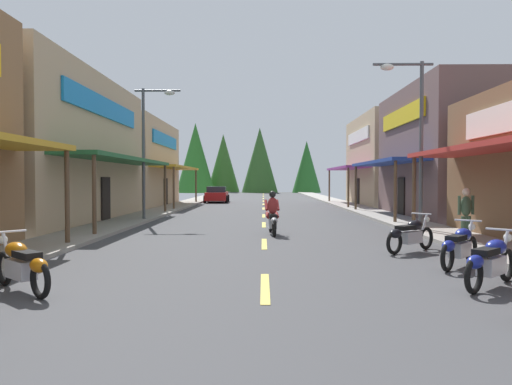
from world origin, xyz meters
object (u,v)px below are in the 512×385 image
at_px(streetlamp_right, 412,122).
at_px(motorcycle_parked_right_3, 460,246).
at_px(rider_cruising_lead, 272,216).
at_px(parked_car_curbside, 217,195).
at_px(motorcycle_parked_left_2, 22,264).
at_px(pedestrian_by_shop, 466,212).
at_px(motorcycle_parked_right_2, 491,261).
at_px(streetlamp_left, 150,135).
at_px(motorcycle_parked_right_4, 410,234).

xyz_separation_m(streetlamp_right, motorcycle_parked_right_3, (-1.02, -6.66, -3.59)).
xyz_separation_m(rider_cruising_lead, parked_car_curbside, (-4.42, 24.54, 0.03)).
xyz_separation_m(motorcycle_parked_left_2, parked_car_curbside, (0.12, 33.28, 0.20)).
xyz_separation_m(motorcycle_parked_left_2, pedestrian_by_shop, (10.37, 6.27, 0.51)).
bearing_deg(motorcycle_parked_left_2, streetlamp_right, -95.97).
bearing_deg(motorcycle_parked_right_2, motorcycle_parked_left_2, 139.86).
height_order(streetlamp_right, parked_car_curbside, streetlamp_right).
bearing_deg(rider_cruising_lead, streetlamp_left, 42.05).
xyz_separation_m(motorcycle_parked_right_2, parked_car_curbside, (-8.22, 32.81, 0.20)).
xyz_separation_m(motorcycle_parked_right_3, motorcycle_parked_left_2, (-8.60, -2.48, 0.00)).
height_order(streetlamp_left, streetlamp_right, streetlamp_left).
xyz_separation_m(motorcycle_parked_right_2, pedestrian_by_shop, (2.04, 5.80, 0.51)).
bearing_deg(streetlamp_right, pedestrian_by_shop, -75.43).
relative_size(streetlamp_left, parked_car_curbside, 1.45).
bearing_deg(rider_cruising_lead, motorcycle_parked_right_4, -141.98).
bearing_deg(pedestrian_by_shop, parked_car_curbside, 5.00).
distance_m(motorcycle_parked_right_4, rider_cruising_lead, 5.46).
relative_size(motorcycle_parked_right_2, motorcycle_parked_right_3, 0.97).
bearing_deg(motorcycle_parked_left_2, motorcycle_parked_right_2, -136.26).
xyz_separation_m(streetlamp_right, parked_car_curbside, (-9.51, 24.14, -3.39)).
height_order(motorcycle_parked_right_2, rider_cruising_lead, rider_cruising_lead).
bearing_deg(rider_cruising_lead, motorcycle_parked_right_3, -151.10).
distance_m(streetlamp_left, motorcycle_parked_right_2, 17.06).
bearing_deg(streetlamp_right, rider_cruising_lead, -175.45).
bearing_deg(motorcycle_parked_right_3, motorcycle_parked_right_2, -146.15).
distance_m(streetlamp_right, motorcycle_parked_left_2, 13.75).
distance_m(streetlamp_left, rider_cruising_lead, 8.60).
relative_size(motorcycle_parked_left_2, rider_cruising_lead, 0.79).
height_order(rider_cruising_lead, pedestrian_by_shop, pedestrian_by_shop).
relative_size(streetlamp_right, motorcycle_parked_right_2, 3.85).
bearing_deg(streetlamp_right, motorcycle_parked_right_3, -98.72).
xyz_separation_m(streetlamp_left, motorcycle_parked_left_2, (1.15, -14.19, -3.61)).
relative_size(streetlamp_left, streetlamp_right, 1.01).
xyz_separation_m(motorcycle_parked_right_2, rider_cruising_lead, (-3.80, 8.26, 0.17)).
bearing_deg(streetlamp_left, pedestrian_by_shop, -34.49).
bearing_deg(streetlamp_left, motorcycle_parked_right_3, -50.21).
distance_m(streetlamp_right, motorcycle_parked_right_2, 9.47).
height_order(motorcycle_parked_right_3, parked_car_curbside, parked_car_curbside).
height_order(streetlamp_left, motorcycle_parked_left_2, streetlamp_left).
relative_size(motorcycle_parked_right_2, pedestrian_by_shop, 0.95).
bearing_deg(motorcycle_parked_right_3, rider_cruising_lead, 74.63).
distance_m(motorcycle_parked_right_2, motorcycle_parked_right_4, 4.22).
bearing_deg(motorcycle_parked_left_2, motorcycle_parked_right_3, -123.43).
relative_size(streetlamp_left, rider_cruising_lead, 2.94).
height_order(streetlamp_right, rider_cruising_lead, streetlamp_right).
relative_size(streetlamp_right, motorcycle_parked_right_3, 3.75).
height_order(streetlamp_left, motorcycle_parked_right_2, streetlamp_left).
distance_m(motorcycle_parked_right_4, parked_car_curbside, 29.71).
bearing_deg(parked_car_curbside, motorcycle_parked_right_2, -167.55).
height_order(streetlamp_left, motorcycle_parked_right_3, streetlamp_left).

